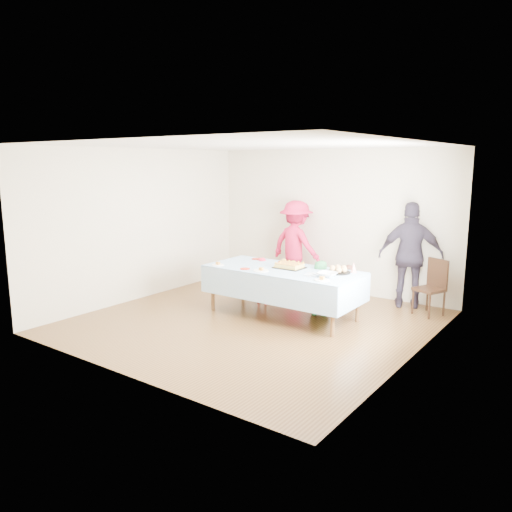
{
  "coord_description": "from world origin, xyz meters",
  "views": [
    {
      "loc": [
        4.42,
        -6.04,
        2.45
      ],
      "look_at": [
        -0.17,
        0.3,
        0.98
      ],
      "focal_mm": 35.0,
      "sensor_mm": 36.0,
      "label": 1
    }
  ],
  "objects_px": {
    "birthday_cake": "(289,266)",
    "adult_left": "(296,245)",
    "party_table": "(283,272)",
    "dining_chair": "(433,284)"
  },
  "relations": [
    {
      "from": "birthday_cake",
      "to": "adult_left",
      "type": "xyz_separation_m",
      "value": [
        -0.84,
        1.58,
        0.05
      ]
    },
    {
      "from": "party_table",
      "to": "adult_left",
      "type": "bearing_deg",
      "value": 114.92
    },
    {
      "from": "party_table",
      "to": "dining_chair",
      "type": "xyz_separation_m",
      "value": [
        1.93,
        1.5,
        -0.22
      ]
    },
    {
      "from": "dining_chair",
      "to": "adult_left",
      "type": "relative_size",
      "value": 0.53
    },
    {
      "from": "birthday_cake",
      "to": "dining_chair",
      "type": "bearing_deg",
      "value": 36.8
    },
    {
      "from": "party_table",
      "to": "birthday_cake",
      "type": "relative_size",
      "value": 5.44
    },
    {
      "from": "birthday_cake",
      "to": "party_table",
      "type": "bearing_deg",
      "value": -118.99
    },
    {
      "from": "birthday_cake",
      "to": "adult_left",
      "type": "relative_size",
      "value": 0.27
    },
    {
      "from": "party_table",
      "to": "dining_chair",
      "type": "height_order",
      "value": "dining_chair"
    },
    {
      "from": "birthday_cake",
      "to": "adult_left",
      "type": "bearing_deg",
      "value": 118.07
    }
  ]
}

